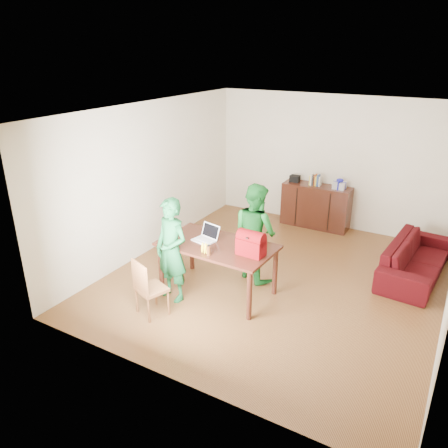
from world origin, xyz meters
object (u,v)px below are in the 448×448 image
Objects in this scene: table at (217,250)px; laptop at (204,238)px; chair at (151,298)px; sofa at (416,259)px; person_far at (255,232)px; person_near at (172,250)px; red_bag at (251,245)px; bottle at (209,250)px.

laptop reaches higher than table.
chair reaches higher than table.
laptop is 0.19× the size of sofa.
person_far reaches higher than table.
table is 1.11× the size of person_near.
table is 1.20m from chair.
chair is 0.75m from person_near.
bottle is at bearing -144.57° from red_bag.
red_bag is 0.19× the size of sofa.
person_near is 9.76× the size of bottle.
bottle is at bearing -37.32° from laptop.
person_near is 4.03m from sofa.
table is 3.34m from sofa.
table is 0.28m from laptop.
chair is at bearing -92.09° from laptop.
laptop is 0.84m from red_bag.
chair is 1.59m from red_bag.
person_near is at bearing -154.94° from red_bag.
person_far is at bearing 70.78° from table.
person_near is at bearing -169.48° from bottle.
person_far is 0.89m from laptop.
bottle is at bearing 67.65° from chair.
red_bag is at bearing 142.07° from sofa.
sofa is at bearing 41.06° from table.
bottle is (0.32, -0.38, 0.04)m from laptop.
chair is 0.42× the size of sofa.
sofa is (3.08, 3.08, 0.04)m from chair.
table is 0.64m from red_bag.
chair reaches higher than sofa.
person_near is 4.23× the size of laptop.
chair is 5.28× the size of bottle.
person_far is 4.28× the size of laptop.
person_near is 0.55m from laptop.
table is 10.82× the size of bottle.
laptop is (-0.52, -0.72, 0.05)m from person_far.
table is 0.87× the size of sofa.
red_bag is at bearing 61.32° from chair.
laptop is at bearing 73.95° from person_near.
person_near is at bearing 134.79° from sofa.
bottle is 0.42× the size of red_bag.
table is 1.10× the size of person_far.
laptop is (0.26, 0.99, 0.60)m from chair.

